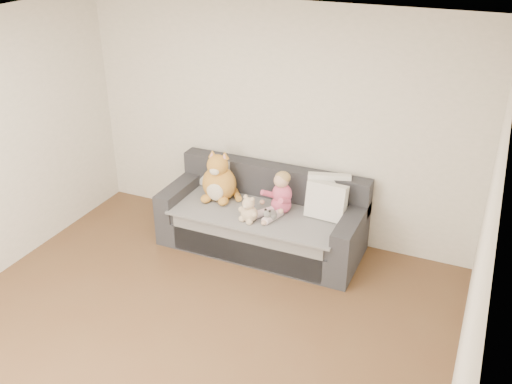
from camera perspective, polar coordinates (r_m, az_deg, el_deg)
room_shell at (r=4.57m, az=-7.79°, el=-1.25°), size 5.00×5.00×5.00m
sofa at (r=6.31m, az=0.70°, el=-2.86°), size 2.20×0.94×0.85m
cushion_left at (r=6.62m, az=-3.98°, el=1.96°), size 0.43×0.26×0.38m
cushion_right_back at (r=6.13m, az=7.27°, el=-0.08°), size 0.49×0.33×0.43m
cushion_right_front at (r=5.99m, az=7.04°, el=-0.90°), size 0.43×0.22×0.40m
toddler at (r=6.04m, az=2.35°, el=-0.43°), size 0.35×0.48×0.48m
plush_cat at (r=6.33m, az=-3.74°, el=1.11°), size 0.48×0.43×0.60m
teddy_bear at (r=5.91m, az=-0.75°, el=-1.92°), size 0.23×0.18×0.30m
plush_cow at (r=5.94m, az=1.43°, el=-2.32°), size 0.13×0.20×0.16m
sippy_cup at (r=6.08m, az=-0.42°, el=-1.67°), size 0.10×0.06×0.11m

